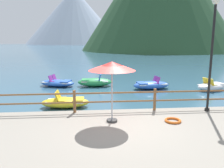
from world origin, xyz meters
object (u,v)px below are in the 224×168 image
beach_umbrella (112,67)px  pedal_boat_1 (212,86)px  pedal_boat_3 (151,85)px  pedal_boat_0 (66,102)px  pedal_boat_4 (95,82)px  life_ring (173,120)px  lamp_post (212,46)px  pedal_boat_5 (57,83)px

beach_umbrella → pedal_boat_1: size_ratio=0.93×
beach_umbrella → pedal_boat_3: beach_umbrella is taller
pedal_boat_0 → pedal_boat_1: (9.42, 3.13, 0.01)m
beach_umbrella → pedal_boat_4: size_ratio=0.90×
life_ring → beach_umbrella: bearing=174.5°
lamp_post → pedal_boat_5: bearing=133.3°
pedal_boat_0 → lamp_post: bearing=-21.3°
pedal_boat_4 → pedal_boat_5: pedal_boat_4 is taller
life_ring → pedal_boat_1: size_ratio=0.25×
pedal_boat_1 → pedal_boat_4: (-7.86, 2.03, 0.04)m
pedal_boat_1 → pedal_boat_3: (-3.98, 0.75, 0.01)m
lamp_post → pedal_boat_4: 9.35m
life_ring → pedal_boat_1: pedal_boat_1 is taller
pedal_boat_0 → pedal_boat_4: pedal_boat_4 is taller
pedal_boat_5 → pedal_boat_1: bearing=-12.1°
pedal_boat_0 → pedal_boat_1: 9.92m
pedal_boat_3 → pedal_boat_5: bearing=167.0°
lamp_post → life_ring: (-1.90, -1.14, -2.71)m
pedal_boat_1 → pedal_boat_4: bearing=165.5°
pedal_boat_1 → pedal_boat_4: 8.12m
lamp_post → pedal_boat_3: (-0.79, 6.31, -2.87)m
beach_umbrella → pedal_boat_0: bearing=121.6°
lamp_post → pedal_boat_4: lamp_post is taller
pedal_boat_1 → pedal_boat_5: bearing=167.9°
pedal_boat_4 → pedal_boat_5: bearing=174.9°
pedal_boat_0 → beach_umbrella: bearing=-58.4°
pedal_boat_0 → pedal_boat_1: pedal_boat_1 is taller
life_ring → pedal_boat_4: bearing=107.6°
lamp_post → pedal_boat_4: size_ratio=1.85×
beach_umbrella → pedal_boat_1: beach_umbrella is taller
pedal_boat_1 → beach_umbrella: bearing=-138.6°
pedal_boat_3 → pedal_boat_4: (-3.87, 1.28, 0.03)m
lamp_post → pedal_boat_1: size_ratio=1.93×
life_ring → pedal_boat_3: (1.11, 7.46, -0.16)m
pedal_boat_1 → pedal_boat_3: 4.05m
pedal_boat_1 → pedal_boat_4: size_ratio=0.96×
lamp_post → pedal_boat_3: bearing=97.2°
pedal_boat_3 → pedal_boat_0: bearing=-144.4°
pedal_boat_1 → pedal_boat_5: 10.81m
life_ring → pedal_boat_5: size_ratio=0.21×
beach_umbrella → life_ring: beach_umbrella is taller
lamp_post → pedal_boat_5: 11.14m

